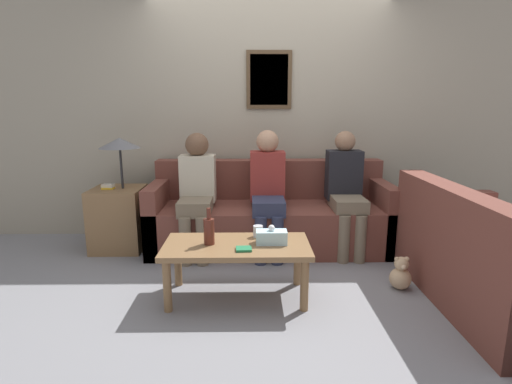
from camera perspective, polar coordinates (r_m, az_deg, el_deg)
ground_plane at (r=3.75m, az=2.35°, el=-10.25°), size 16.00×16.00×0.00m
wall_back at (r=4.42m, az=1.81°, el=10.53°), size 9.00×0.08×2.60m
couch_main at (r=4.12m, az=2.00°, el=-3.60°), size 2.40×0.84×0.87m
couch_side at (r=3.40m, az=30.07°, el=-8.80°), size 0.84×1.67×0.87m
coffee_table at (r=3.02m, az=-2.77°, el=-8.50°), size 1.09×0.55×0.43m
side_table_with_lamp at (r=4.26m, az=-18.99°, el=-2.68°), size 0.51×0.50×1.13m
wine_bottle at (r=2.99m, az=-6.72°, el=-5.49°), size 0.08×0.08×0.28m
drinking_glass at (r=3.15m, az=0.29°, el=-5.62°), size 0.08×0.08×0.09m
book_stack at (r=2.88m, az=-1.75°, el=-8.14°), size 0.12×0.10×0.02m
tissue_box at (r=3.00m, az=2.22°, el=-6.40°), size 0.23×0.12×0.15m
person_left at (r=3.89m, az=-8.46°, el=0.55°), size 0.34×0.60×1.18m
person_middle at (r=3.88m, az=1.69°, el=0.73°), size 0.34×0.61×1.20m
person_right at (r=4.02m, az=12.73°, el=0.67°), size 0.34×0.61×1.19m
teddy_bear at (r=3.44m, az=19.95°, el=-11.08°), size 0.17×0.17×0.27m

